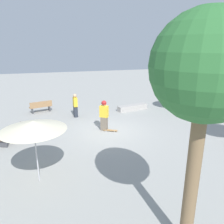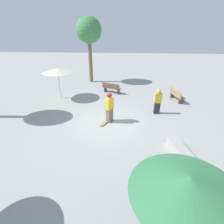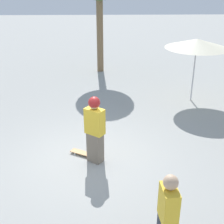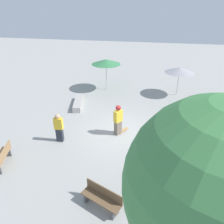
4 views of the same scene
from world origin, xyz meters
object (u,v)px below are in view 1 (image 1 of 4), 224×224
at_px(skater_main, 104,114).
at_px(bench_far, 41,107).
at_px(concrete_ledge, 132,107).
at_px(bench_near, 11,134).
at_px(shade_umbrella_cream, 33,125).
at_px(palm_tree_left, 206,71).
at_px(bystander_watching, 75,106).
at_px(skateboard, 110,130).
at_px(shade_umbrella_green, 185,80).

xyz_separation_m(skater_main, bench_far, (-4.81, -3.59, -0.54)).
distance_m(concrete_ledge, bench_far, 6.88).
height_order(bench_near, shade_umbrella_cream, shade_umbrella_cream).
bearing_deg(bench_far, concrete_ledge, -26.46).
bearing_deg(skater_main, palm_tree_left, -54.44).
bearing_deg(skater_main, concrete_ledge, 83.44).
distance_m(concrete_ledge, bystander_watching, 4.48).
relative_size(palm_tree_left, bystander_watching, 3.36).
bearing_deg(skater_main, skateboard, -5.55).
xyz_separation_m(bench_far, shade_umbrella_cream, (8.95, 0.01, 1.75)).
bearing_deg(palm_tree_left, skateboard, 177.24).
bearing_deg(shade_umbrella_green, skater_main, -72.59).
height_order(bench_far, shade_umbrella_cream, shade_umbrella_cream).
distance_m(palm_tree_left, bystander_watching, 11.66).
height_order(shade_umbrella_cream, shade_umbrella_green, shade_umbrella_green).
relative_size(skateboard, shade_umbrella_cream, 0.34).
distance_m(skater_main, bystander_watching, 3.23).
distance_m(bench_near, bench_far, 5.23).
bearing_deg(bystander_watching, shade_umbrella_green, -99.96).
relative_size(skater_main, shade_umbrella_cream, 0.77).
bearing_deg(bench_far, bench_near, -120.37).
bearing_deg(bystander_watching, bench_far, 47.92).
height_order(shade_umbrella_green, palm_tree_left, palm_tree_left).
xyz_separation_m(skateboard, shade_umbrella_green, (-2.36, 6.33, 2.31)).
bearing_deg(shade_umbrella_green, concrete_ledge, -110.88).
relative_size(skater_main, bench_far, 1.08).
bearing_deg(bench_near, shade_umbrella_green, -54.74).
distance_m(bench_far, bystander_watching, 2.99).
bearing_deg(palm_tree_left, bystander_watching, -173.82).
bearing_deg(concrete_ledge, bench_near, -65.86).
bearing_deg(skater_main, bystander_watching, 149.23).
bearing_deg(bench_near, concrete_ledge, -41.85).
xyz_separation_m(bench_near, shade_umbrella_green, (-2.31, 11.63, 1.95)).
bearing_deg(shade_umbrella_green, bench_near, -78.76).
relative_size(bench_near, palm_tree_left, 0.30).
height_order(shade_umbrella_cream, palm_tree_left, palm_tree_left).
bearing_deg(bench_near, palm_tree_left, -123.94).
height_order(bench_near, bystander_watching, bystander_watching).
xyz_separation_m(bench_far, shade_umbrella_green, (2.72, 10.23, 1.95)).
relative_size(bench_near, bystander_watching, 1.00).
bearing_deg(shade_umbrella_green, palm_tree_left, -33.41).
xyz_separation_m(skater_main, shade_umbrella_cream, (4.14, -3.57, 1.20)).
distance_m(skateboard, palm_tree_left, 8.91).
bearing_deg(bench_far, shade_umbrella_cream, -104.70).
height_order(skater_main, shade_umbrella_cream, shade_umbrella_cream).
distance_m(bench_far, palm_tree_left, 13.92).
relative_size(skater_main, bystander_watching, 1.09).
height_order(skateboard, bystander_watching, bystander_watching).
xyz_separation_m(skateboard, palm_tree_left, (7.82, -0.38, 4.27)).
relative_size(skater_main, bench_near, 1.09).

